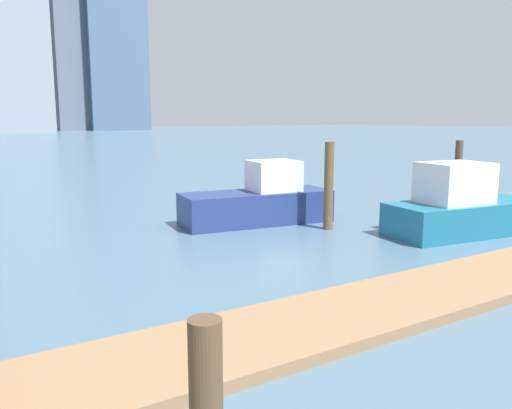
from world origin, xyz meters
name	(u,v)px	position (x,y,z in m)	size (l,w,h in m)	color
ground_plane	(51,214)	(0.00, 20.00, 0.00)	(300.00, 300.00, 0.00)	slate
floating_dock	(359,311)	(2.49, 7.59, 0.09)	(11.98, 2.00, 0.18)	#93704C
dock_piling_2	(457,179)	(11.14, 12.27, 1.27)	(0.24, 0.24, 2.53)	brown
dock_piling_4	(329,186)	(6.46, 13.14, 1.29)	(0.27, 0.27, 2.57)	brown
moored_boat_1	(260,201)	(5.24, 14.99, 0.68)	(4.84, 2.22, 1.93)	navy
moored_boat_3	(461,208)	(9.21, 10.65, 0.74)	(4.73, 2.35, 2.04)	#1E6B8C
skyline_tower_4	(67,27)	(26.39, 132.90, 24.00)	(8.08, 7.65, 48.00)	slate
skyline_tower_5	(113,16)	(37.17, 131.83, 27.34)	(13.87, 12.86, 54.69)	slate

